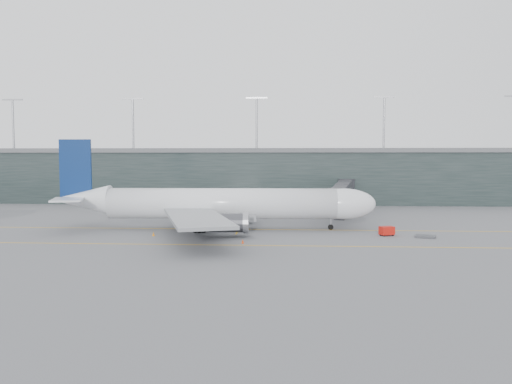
{
  "coord_description": "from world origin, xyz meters",
  "views": [
    {
      "loc": [
        13.29,
        -91.42,
        12.78
      ],
      "look_at": [
        7.99,
        -4.0,
        6.65
      ],
      "focal_mm": 35.0,
      "sensor_mm": 36.0,
      "label": 1
    }
  ],
  "objects": [
    {
      "name": "uld_b",
      "position": [
        -2.13,
        10.45,
        1.03
      ],
      "size": [
        2.34,
        1.96,
        1.97
      ],
      "rotation": [
        0.0,
        0.0,
        -0.11
      ],
      "color": "#3E3F44",
      "rests_on": "ground"
    },
    {
      "name": "cone_nose",
      "position": [
        31.72,
        -5.94,
        0.38
      ],
      "size": [
        0.47,
        0.47,
        0.76
      ],
      "primitive_type": "cone",
      "color": "orange",
      "rests_on": "ground"
    },
    {
      "name": "ground",
      "position": [
        0.0,
        0.0,
        0.0
      ],
      "size": [
        320.0,
        320.0,
        0.0
      ],
      "primitive_type": "plane",
      "color": "#59595E",
      "rests_on": "ground"
    },
    {
      "name": "taxiline_a",
      "position": [
        0.0,
        -4.0,
        0.01
      ],
      "size": [
        160.0,
        0.25,
        0.02
      ],
      "primitive_type": "cube",
      "color": "gold",
      "rests_on": "ground"
    },
    {
      "name": "cone_tail",
      "position": [
        -8.2,
        -12.34,
        0.33
      ],
      "size": [
        0.42,
        0.42,
        0.66
      ],
      "primitive_type": "cone",
      "color": "orange",
      "rests_on": "ground"
    },
    {
      "name": "taxiline_lead_main",
      "position": [
        5.0,
        20.0,
        0.01
      ],
      "size": [
        0.25,
        60.0,
        0.02
      ],
      "primitive_type": "cube",
      "color": "gold",
      "rests_on": "ground"
    },
    {
      "name": "gse_cart",
      "position": [
        29.68,
        -9.8,
        0.85
      ],
      "size": [
        2.6,
        2.16,
        1.52
      ],
      "rotation": [
        0.0,
        0.0,
        0.39
      ],
      "color": "red",
      "rests_on": "ground"
    },
    {
      "name": "terminal",
      "position": [
        -0.0,
        58.0,
        7.62
      ],
      "size": [
        240.0,
        36.0,
        29.0
      ],
      "color": "black",
      "rests_on": "ground"
    },
    {
      "name": "uld_c",
      "position": [
        0.36,
        11.44,
        0.91
      ],
      "size": [
        2.21,
        1.93,
        1.74
      ],
      "rotation": [
        0.0,
        0.0,
        0.23
      ],
      "color": "#3E3F44",
      "rests_on": "ground"
    },
    {
      "name": "baggage_dolly",
      "position": [
        35.5,
        -11.21,
        0.18
      ],
      "size": [
        3.65,
        3.29,
        0.3
      ],
      "primitive_type": "cube",
      "rotation": [
        0.0,
        0.0,
        -0.35
      ],
      "color": "#3C3D42",
      "rests_on": "ground"
    },
    {
      "name": "jet_bridge",
      "position": [
        25.59,
        25.35,
        5.31
      ],
      "size": [
        11.03,
        46.43,
        7.09
      ],
      "rotation": [
        0.0,
        0.0,
        -0.16
      ],
      "color": "#2C2C31",
      "rests_on": "ground"
    },
    {
      "name": "taxiline_b",
      "position": [
        0.0,
        -20.0,
        0.01
      ],
      "size": [
        160.0,
        0.25,
        0.02
      ],
      "primitive_type": "cube",
      "color": "gold",
      "rests_on": "ground"
    },
    {
      "name": "cone_wing_stbd",
      "position": [
        6.9,
        -18.55,
        0.32
      ],
      "size": [
        0.4,
        0.4,
        0.63
      ],
      "primitive_type": "cone",
      "color": "#E5410C",
      "rests_on": "ground"
    },
    {
      "name": "cone_wing_port",
      "position": [
        6.85,
        12.07,
        0.31
      ],
      "size": [
        0.39,
        0.39,
        0.61
      ],
      "primitive_type": "cone",
      "color": "#D75B0B",
      "rests_on": "ground"
    },
    {
      "name": "main_aircraft",
      "position": [
        1.62,
        -4.21,
        4.47
      ],
      "size": [
        56.74,
        53.4,
        15.93
      ],
      "rotation": [
        0.0,
        0.0,
        0.03
      ],
      "color": "white",
      "rests_on": "ground"
    },
    {
      "name": "uld_a",
      "position": [
        -5.42,
        10.98,
        0.93
      ],
      "size": [
        1.95,
        1.57,
        1.76
      ],
      "rotation": [
        0.0,
        0.0,
        -0.01
      ],
      "color": "#3E3F44",
      "rests_on": "ground"
    }
  ]
}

